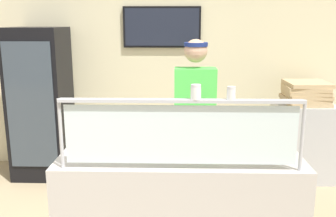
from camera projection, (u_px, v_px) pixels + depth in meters
The scene contains 11 objects.
shop_rear_unit at pixel (180, 64), 4.98m from camera, with size 6.19×0.13×2.70m.
serving_counter at pixel (180, 210), 2.97m from camera, with size 1.79×0.77×0.95m, color #BCB7B2.
sneeze_guard at pixel (181, 126), 2.47m from camera, with size 1.61×0.06×0.48m.
pizza_tray at pixel (190, 149), 2.89m from camera, with size 0.46×0.46×0.04m.
pizza_server at pixel (188, 147), 2.86m from camera, with size 0.07×0.28×0.01m, color #ADAFB7.
parmesan_shaker at pixel (196, 93), 2.42m from camera, with size 0.07×0.07×0.10m.
pepper_flake_shaker at pixel (231, 94), 2.42m from camera, with size 0.06×0.06×0.09m.
worker_figure at pixel (195, 121), 3.55m from camera, with size 0.41×0.50×1.76m.
drink_fridge at pixel (41, 103), 4.69m from camera, with size 0.65×0.67×1.84m.
prep_shelf at pixel (302, 141), 4.66m from camera, with size 0.70×0.55×0.94m, color #B7BABF.
pizza_box_stack at pixel (306, 93), 4.52m from camera, with size 0.51×0.50×0.27m.
Camera 1 is at (0.88, -2.33, 1.92)m, focal length 40.57 mm.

